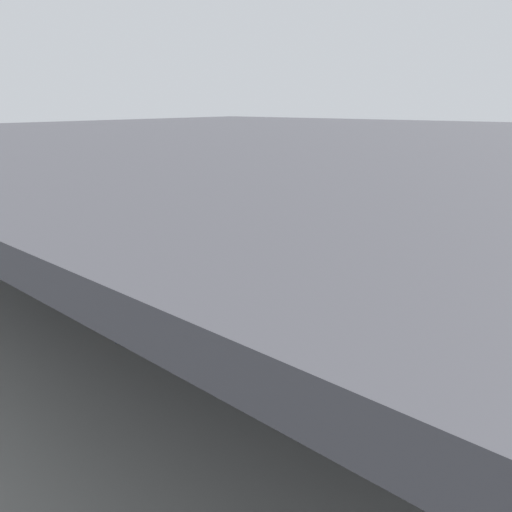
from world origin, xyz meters
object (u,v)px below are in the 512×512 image
boarding_stairs (214,285)px  baggage_tug (278,241)px  crew_worker_by_stairs (241,278)px  airplane_main (285,239)px  traffic_cone_orange (168,316)px  crew_worker_near_nose (116,333)px  airplane_distant (300,177)px

boarding_stairs → baggage_tug: bearing=103.8°
boarding_stairs → crew_worker_by_stairs: bearing=62.0°
airplane_main → traffic_cone_orange: size_ratio=64.74×
crew_worker_by_stairs → boarding_stairs: bearing=-118.0°
airplane_main → crew_worker_near_nose: 23.37m
airplane_main → traffic_cone_orange: airplane_main is taller
boarding_stairs → traffic_cone_orange: size_ratio=7.97×
airplane_main → traffic_cone_orange: (-0.61, -17.70, -3.27)m
airplane_main → crew_worker_by_stairs: airplane_main is taller
boarding_stairs → airplane_distant: 57.28m
crew_worker_by_stairs → baggage_tug: (-5.73, 14.64, -0.44)m
airplane_main → crew_worker_by_stairs: (-0.12, -7.89, -2.60)m
crew_worker_by_stairs → baggage_tug: 15.73m
boarding_stairs → crew_worker_near_nose: (0.95, -12.58, 0.16)m
airplane_main → airplane_distant: airplane_main is taller
crew_worker_by_stairs → baggage_tug: size_ratio=0.72×
traffic_cone_orange → airplane_main: bearing=88.0°
boarding_stairs → crew_worker_near_nose: bearing=-85.7°
crew_worker_by_stairs → traffic_cone_orange: size_ratio=2.81×
crew_worker_near_nose → airplane_main: bearing=88.4°
airplane_main → baggage_tug: bearing=130.9°
boarding_stairs → crew_worker_near_nose: size_ratio=3.01×
airplane_main → crew_worker_near_nose: (-0.64, -23.21, -2.66)m
boarding_stairs → airplane_main: bearing=81.5°
crew_worker_by_stairs → airplane_distant: size_ratio=0.05×
crew_worker_near_nose → airplane_distant: airplane_distant is taller
crew_worker_by_stairs → airplane_distant: 55.41m
airplane_main → crew_worker_near_nose: airplane_main is taller
boarding_stairs → baggage_tug: 17.91m
airplane_distant → boarding_stairs: bearing=-66.1°
airplane_main → crew_worker_near_nose: size_ratio=24.43×
boarding_stairs → baggage_tug: boarding_stairs is taller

